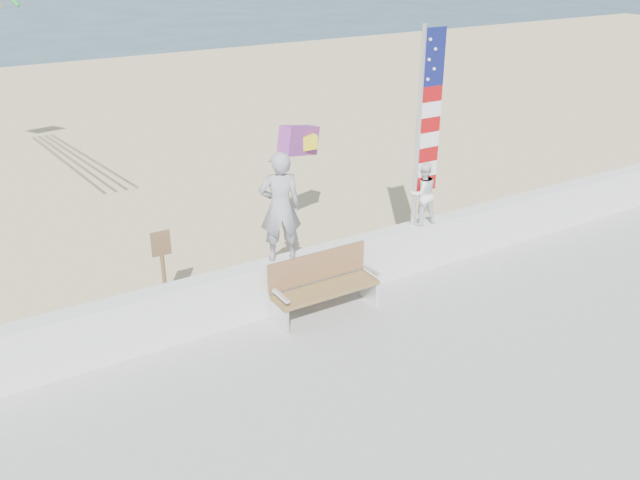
{
  "coord_description": "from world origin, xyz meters",
  "views": [
    {
      "loc": [
        -4.95,
        -6.75,
        5.88
      ],
      "look_at": [
        0.2,
        1.8,
        1.35
      ],
      "focal_mm": 38.0,
      "sensor_mm": 36.0,
      "label": 1
    }
  ],
  "objects_px": {
    "child": "(422,193)",
    "bench": "(323,284)",
    "flag": "(425,120)",
    "adult": "(280,207)"
  },
  "relations": [
    {
      "from": "child",
      "to": "bench",
      "type": "bearing_deg",
      "value": 16.06
    },
    {
      "from": "bench",
      "to": "flag",
      "type": "xyz_separation_m",
      "value": [
        2.3,
        0.45,
        2.3
      ]
    },
    {
      "from": "flag",
      "to": "adult",
      "type": "bearing_deg",
      "value": 179.99
    },
    {
      "from": "adult",
      "to": "bench",
      "type": "bearing_deg",
      "value": 157.8
    },
    {
      "from": "child",
      "to": "flag",
      "type": "xyz_separation_m",
      "value": [
        -0.04,
        -0.0,
        1.33
      ]
    },
    {
      "from": "adult",
      "to": "flag",
      "type": "relative_size",
      "value": 0.52
    },
    {
      "from": "adult",
      "to": "child",
      "type": "height_order",
      "value": "adult"
    },
    {
      "from": "child",
      "to": "bench",
      "type": "xyz_separation_m",
      "value": [
        -2.34,
        -0.45,
        -0.97
      ]
    },
    {
      "from": "child",
      "to": "flag",
      "type": "relative_size",
      "value": 0.33
    },
    {
      "from": "adult",
      "to": "bench",
      "type": "distance_m",
      "value": 1.46
    }
  ]
}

